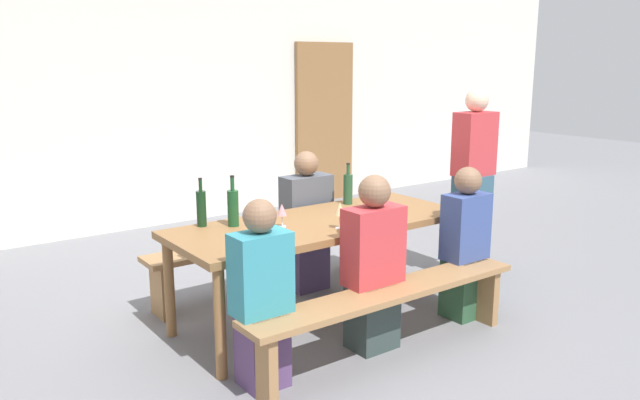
# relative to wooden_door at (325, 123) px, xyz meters

# --- Properties ---
(ground_plane) EXTENTS (24.00, 24.00, 0.00)m
(ground_plane) POSITION_rel_wooden_door_xyz_m (-2.45, -3.24, -1.05)
(ground_plane) COLOR slate
(back_wall) EXTENTS (14.00, 0.20, 3.20)m
(back_wall) POSITION_rel_wooden_door_xyz_m (-2.45, 0.14, 0.55)
(back_wall) COLOR silver
(back_wall) RESTS_ON ground
(wooden_door) EXTENTS (0.90, 0.06, 2.10)m
(wooden_door) POSITION_rel_wooden_door_xyz_m (0.00, 0.00, 0.00)
(wooden_door) COLOR olive
(wooden_door) RESTS_ON ground
(tasting_table) EXTENTS (2.17, 0.87, 0.75)m
(tasting_table) POSITION_rel_wooden_door_xyz_m (-2.45, -3.24, -0.37)
(tasting_table) COLOR olive
(tasting_table) RESTS_ON ground
(bench_near) EXTENTS (2.07, 0.30, 0.45)m
(bench_near) POSITION_rel_wooden_door_xyz_m (-2.45, -3.98, -0.69)
(bench_near) COLOR #9E7247
(bench_near) RESTS_ON ground
(bench_far) EXTENTS (2.07, 0.30, 0.45)m
(bench_far) POSITION_rel_wooden_door_xyz_m (-2.45, -2.51, -0.69)
(bench_far) COLOR #9E7247
(bench_far) RESTS_ON ground
(wine_bottle_0) EXTENTS (0.07, 0.07, 0.34)m
(wine_bottle_0) POSITION_rel_wooden_door_xyz_m (-3.20, -2.89, -0.17)
(wine_bottle_0) COLOR #143319
(wine_bottle_0) RESTS_ON tasting_table
(wine_bottle_1) EXTENTS (0.07, 0.07, 0.33)m
(wine_bottle_1) POSITION_rel_wooden_door_xyz_m (-1.95, -2.94, -0.17)
(wine_bottle_1) COLOR #234C2D
(wine_bottle_1) RESTS_ON tasting_table
(wine_bottle_2) EXTENTS (0.08, 0.08, 0.35)m
(wine_bottle_2) POSITION_rel_wooden_door_xyz_m (-3.02, -3.01, -0.17)
(wine_bottle_2) COLOR #194723
(wine_bottle_2) RESTS_ON tasting_table
(wine_glass_0) EXTENTS (0.07, 0.07, 0.16)m
(wine_glass_0) POSITION_rel_wooden_door_xyz_m (-2.76, -3.24, -0.18)
(wine_glass_0) COLOR silver
(wine_glass_0) RESTS_ON tasting_table
(wine_glass_1) EXTENTS (0.07, 0.07, 0.18)m
(wine_glass_1) POSITION_rel_wooden_door_xyz_m (-2.29, -3.60, -0.17)
(wine_glass_1) COLOR silver
(wine_glass_1) RESTS_ON tasting_table
(wine_glass_2) EXTENTS (0.07, 0.07, 0.18)m
(wine_glass_2) POSITION_rel_wooden_door_xyz_m (-2.47, -3.50, -0.17)
(wine_glass_2) COLOR silver
(wine_glass_2) RESTS_ON tasting_table
(seated_guest_near_0) EXTENTS (0.34, 0.24, 1.12)m
(seated_guest_near_0) POSITION_rel_wooden_door_xyz_m (-3.29, -3.83, -0.52)
(seated_guest_near_0) COLOR #563C69
(seated_guest_near_0) RESTS_ON ground
(seated_guest_near_1) EXTENTS (0.40, 0.24, 1.17)m
(seated_guest_near_1) POSITION_rel_wooden_door_xyz_m (-2.45, -3.83, -0.50)
(seated_guest_near_1) COLOR #303E3C
(seated_guest_near_1) RESTS_ON ground
(seated_guest_near_2) EXTENTS (0.34, 0.24, 1.13)m
(seated_guest_near_2) POSITION_rel_wooden_door_xyz_m (-1.56, -3.83, -0.51)
(seated_guest_near_2) COLOR #2C5437
(seated_guest_near_2) RESTS_ON ground
(seated_guest_far_0) EXTENTS (0.41, 0.24, 1.16)m
(seated_guest_far_0) POSITION_rel_wooden_door_xyz_m (-2.16, -2.66, -0.50)
(seated_guest_far_0) COLOR #50406B
(seated_guest_far_0) RESTS_ON ground
(standing_host) EXTENTS (0.36, 0.24, 1.64)m
(standing_host) POSITION_rel_wooden_door_xyz_m (-0.87, -3.29, -0.25)
(standing_host) COLOR #33586A
(standing_host) RESTS_ON ground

